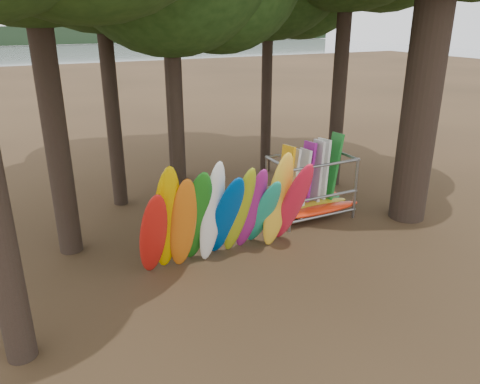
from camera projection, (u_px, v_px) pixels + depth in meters
name	position (u px, v px, depth m)	size (l,w,h in m)	color
ground	(275.00, 254.00, 13.12)	(120.00, 120.00, 0.00)	#47331E
lake	(53.00, 64.00, 63.47)	(160.00, 160.00, 0.00)	gray
far_shore	(28.00, 36.00, 104.72)	(160.00, 4.00, 4.00)	black
kayak_row	(225.00, 215.00, 12.13)	(4.68, 2.18, 3.24)	red
storage_rack	(310.00, 189.00, 15.25)	(3.12, 1.58, 2.70)	gray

